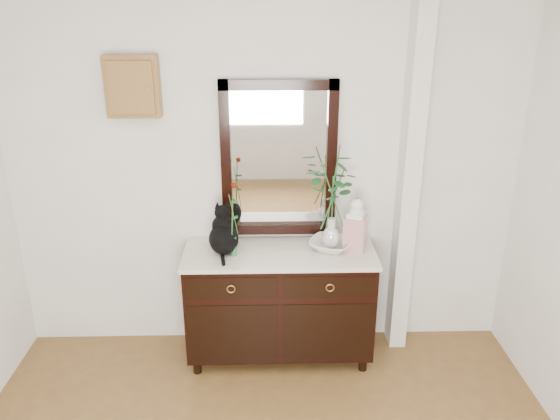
{
  "coord_description": "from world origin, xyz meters",
  "views": [
    {
      "loc": [
        0.02,
        -1.67,
        2.49
      ],
      "look_at": [
        0.1,
        1.63,
        1.2
      ],
      "focal_mm": 35.0,
      "sensor_mm": 36.0,
      "label": 1
    }
  ],
  "objects_px": {
    "cat": "(223,230)",
    "ginger_jar": "(356,224)",
    "sideboard": "(280,299)",
    "lotus_bowl": "(331,245)"
  },
  "relations": [
    {
      "from": "cat",
      "to": "ginger_jar",
      "type": "xyz_separation_m",
      "value": [
        0.91,
        0.02,
        0.03
      ]
    },
    {
      "from": "cat",
      "to": "sideboard",
      "type": "bearing_deg",
      "value": -8.88
    },
    {
      "from": "lotus_bowl",
      "to": "ginger_jar",
      "type": "xyz_separation_m",
      "value": [
        0.17,
        -0.01,
        0.16
      ]
    },
    {
      "from": "cat",
      "to": "lotus_bowl",
      "type": "bearing_deg",
      "value": -5.77
    },
    {
      "from": "sideboard",
      "to": "cat",
      "type": "height_order",
      "value": "cat"
    },
    {
      "from": "sideboard",
      "to": "lotus_bowl",
      "type": "height_order",
      "value": "lotus_bowl"
    },
    {
      "from": "cat",
      "to": "lotus_bowl",
      "type": "xyz_separation_m",
      "value": [
        0.74,
        0.02,
        -0.13
      ]
    },
    {
      "from": "lotus_bowl",
      "to": "ginger_jar",
      "type": "height_order",
      "value": "ginger_jar"
    },
    {
      "from": "sideboard",
      "to": "lotus_bowl",
      "type": "xyz_separation_m",
      "value": [
        0.36,
        0.03,
        0.41
      ]
    },
    {
      "from": "sideboard",
      "to": "ginger_jar",
      "type": "distance_m",
      "value": 0.77
    }
  ]
}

